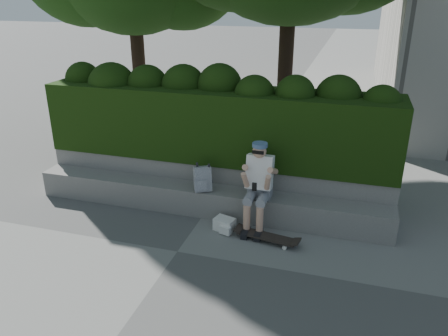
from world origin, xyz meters
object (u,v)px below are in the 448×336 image
(person, at_px, (259,182))
(backpack_plaid, at_px, (203,179))
(backpack_ground, at_px, (225,224))
(skateboard, at_px, (267,237))

(person, distance_m, backpack_plaid, 0.94)
(person, height_order, backpack_plaid, person)
(backpack_ground, bearing_deg, person, 46.34)
(skateboard, height_order, backpack_plaid, backpack_plaid)
(person, distance_m, skateboard, 0.84)
(person, xyz_separation_m, backpack_plaid, (-0.94, 0.08, -0.10))
(person, bearing_deg, backpack_plaid, 175.02)
(backpack_plaid, distance_m, backpack_ground, 0.82)
(skateboard, xyz_separation_m, backpack_plaid, (-1.17, 0.51, 0.57))
(backpack_plaid, bearing_deg, backpack_ground, -67.58)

